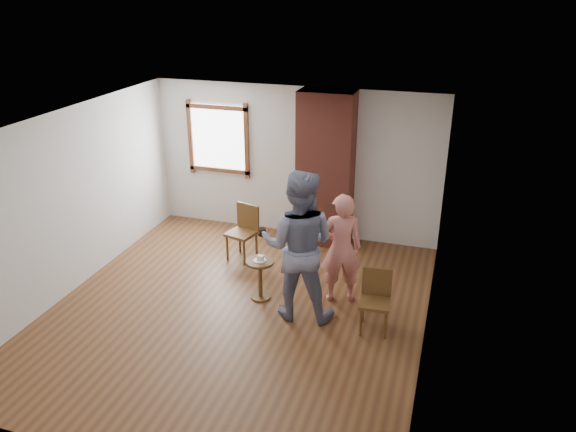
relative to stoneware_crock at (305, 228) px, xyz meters
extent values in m
plane|color=brown|center=(-0.29, -2.40, -0.25)|extent=(5.50, 5.50, 0.00)
cube|color=silver|center=(-0.29, 0.35, 1.05)|extent=(5.00, 0.04, 2.60)
cube|color=silver|center=(-2.79, -2.40, 1.05)|extent=(0.04, 5.50, 2.60)
cube|color=silver|center=(2.21, -2.40, 1.05)|extent=(0.04, 5.50, 2.60)
cube|color=white|center=(-0.29, -2.40, 2.35)|extent=(5.00, 5.50, 0.04)
cube|color=brown|center=(-1.69, 0.31, 1.35)|extent=(1.14, 0.06, 1.34)
cube|color=white|center=(-1.69, 0.33, 1.35)|extent=(1.00, 0.02, 1.20)
cube|color=brown|center=(0.31, 0.10, 1.05)|extent=(0.90, 0.50, 2.60)
cylinder|color=#C6B08F|center=(0.00, 0.00, 0.00)|extent=(0.45, 0.45, 0.49)
cylinder|color=black|center=(-0.79, 0.00, -0.18)|extent=(0.16, 0.16, 0.14)
cube|color=brown|center=(-0.80, -0.93, 0.20)|extent=(0.51, 0.51, 0.05)
cylinder|color=brown|center=(-1.00, -1.05, -0.02)|extent=(0.04, 0.04, 0.45)
cylinder|color=brown|center=(-0.68, -1.13, -0.02)|extent=(0.04, 0.04, 0.45)
cylinder|color=brown|center=(-0.92, -0.72, -0.02)|extent=(0.04, 0.04, 0.45)
cylinder|color=brown|center=(-0.59, -0.81, -0.02)|extent=(0.04, 0.04, 0.45)
cube|color=brown|center=(-0.75, -0.74, 0.42)|extent=(0.41, 0.15, 0.45)
cube|color=brown|center=(1.57, -2.30, 0.17)|extent=(0.41, 0.41, 0.05)
cylinder|color=brown|center=(1.43, -2.47, -0.04)|extent=(0.04, 0.04, 0.41)
cylinder|color=brown|center=(1.74, -2.45, -0.04)|extent=(0.04, 0.04, 0.41)
cylinder|color=brown|center=(1.40, -2.16, -0.04)|extent=(0.04, 0.04, 0.41)
cylinder|color=brown|center=(1.71, -2.14, -0.04)|extent=(0.04, 0.04, 0.41)
cube|color=brown|center=(1.56, -2.13, 0.37)|extent=(0.38, 0.07, 0.41)
cylinder|color=brown|center=(-0.09, -1.99, 0.33)|extent=(0.40, 0.40, 0.04)
cylinder|color=brown|center=(-0.09, -1.99, 0.04)|extent=(0.06, 0.06, 0.54)
cylinder|color=brown|center=(-0.09, -1.99, -0.23)|extent=(0.28, 0.28, 0.03)
cylinder|color=white|center=(-0.09, -1.99, 0.36)|extent=(0.18, 0.18, 0.01)
cube|color=white|center=(-0.08, -1.99, 0.39)|extent=(0.08, 0.07, 0.06)
imported|color=black|center=(0.53, -2.22, 0.78)|extent=(1.07, 0.88, 2.05)
imported|color=#D07468|center=(0.98, -1.68, 0.55)|extent=(0.68, 0.56, 1.60)
camera|label=1|loc=(2.34, -8.47, 3.97)|focal=35.00mm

